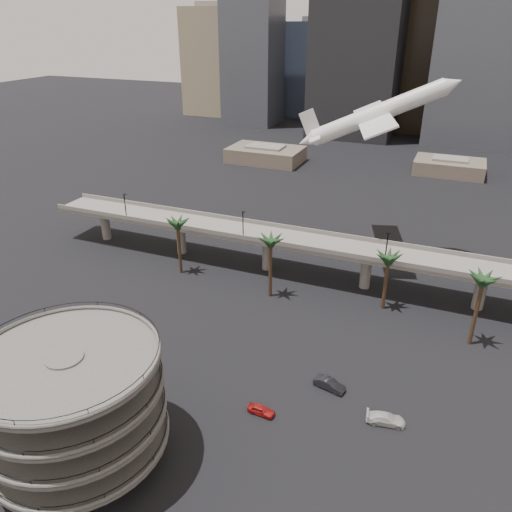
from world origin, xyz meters
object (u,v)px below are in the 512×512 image
at_px(parking_ramp, 73,400).
at_px(car_c, 386,419).
at_px(car_b, 329,384).
at_px(overpass, 316,247).
at_px(car_a, 261,410).
at_px(airborne_jet, 376,114).

xyz_separation_m(parking_ramp, car_c, (34.65, 21.28, -9.06)).
relative_size(parking_ramp, car_b, 4.50).
bearing_deg(overpass, parking_ramp, -102.43).
bearing_deg(car_a, parking_ramp, 135.57).
height_order(overpass, car_c, overpass).
bearing_deg(parking_ramp, car_b, 44.74).
height_order(parking_ramp, car_c, parking_ramp).
xyz_separation_m(overpass, car_c, (21.65, -37.72, -6.56)).
relative_size(airborne_jet, car_b, 6.83).
height_order(parking_ramp, car_a, parking_ramp).
xyz_separation_m(parking_ramp, airborne_jet, (20.07, 76.16, 22.63)).
relative_size(parking_ramp, overpass, 0.17).
bearing_deg(car_b, car_c, -100.92).
height_order(parking_ramp, car_b, parking_ramp).
bearing_deg(airborne_jet, car_c, -91.38).
bearing_deg(airborne_jet, overpass, -128.64).
height_order(overpass, airborne_jet, airborne_jet).
bearing_deg(car_c, overpass, 19.76).
xyz_separation_m(airborne_jet, car_a, (-2.17, -59.86, -31.78)).
xyz_separation_m(car_b, car_c, (9.14, -4.00, -0.03)).
relative_size(car_a, car_c, 0.75).
bearing_deg(car_c, car_a, 96.48).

